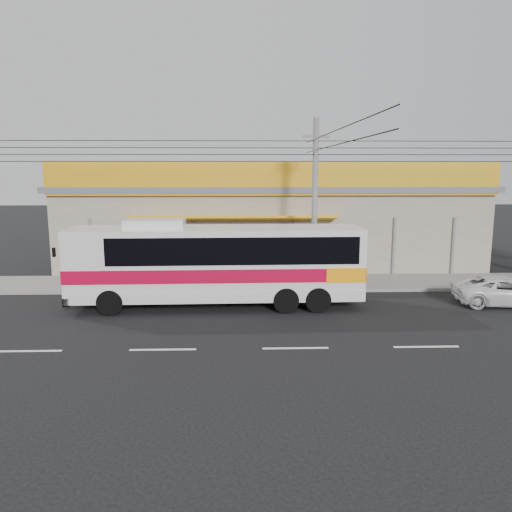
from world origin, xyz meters
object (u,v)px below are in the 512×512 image
at_px(motorbike_red, 126,273).
at_px(utility_pole, 316,150).
at_px(coach_bus, 221,260).
at_px(white_car, 507,291).

relative_size(motorbike_red, utility_pole, 0.05).
bearing_deg(coach_bus, motorbike_red, 141.71).
bearing_deg(utility_pole, motorbike_red, 169.50).
xyz_separation_m(coach_bus, utility_pole, (3.90, 1.88, 4.28)).
bearing_deg(coach_bus, white_car, -1.88).
height_order(coach_bus, utility_pole, utility_pole).
distance_m(coach_bus, utility_pole, 6.09).
relative_size(coach_bus, utility_pole, 0.33).
bearing_deg(utility_pole, white_car, -15.29).
bearing_deg(white_car, coach_bus, 95.29).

